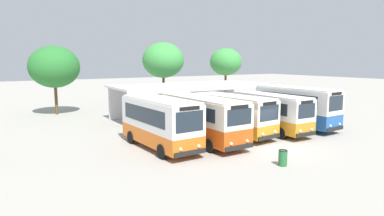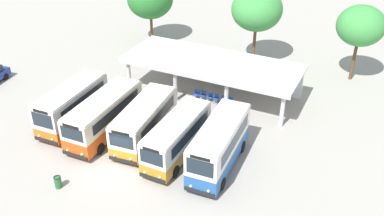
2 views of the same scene
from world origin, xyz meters
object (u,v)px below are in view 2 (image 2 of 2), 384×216
at_px(waiting_chair_far_end_seat, 230,101).
at_px(litter_bin_apron, 58,182).
at_px(waiting_chair_second_from_end, 203,95).
at_px(waiting_chair_middle_seat, 210,96).
at_px(waiting_chair_end_by_column, 197,93).
at_px(city_bus_second_in_row, 104,115).
at_px(waiting_chair_fourth_seat, 216,98).
at_px(city_bus_fifth_blue, 219,144).
at_px(city_bus_fourth_amber, 177,136).
at_px(city_bus_nearest_orange, 72,104).
at_px(waiting_chair_fifth_seat, 223,99).
at_px(city_bus_middle_cream, 145,121).

distance_m(waiting_chair_far_end_seat, litter_bin_apron, 16.66).
bearing_deg(waiting_chair_second_from_end, waiting_chair_middle_seat, -2.03).
relative_size(waiting_chair_end_by_column, waiting_chair_far_end_seat, 1.00).
distance_m(waiting_chair_second_from_end, waiting_chair_far_end_seat, 2.65).
distance_m(waiting_chair_end_by_column, waiting_chair_far_end_seat, 3.31).
xyz_separation_m(city_bus_second_in_row, waiting_chair_far_end_seat, (7.43, 8.54, -1.28)).
relative_size(waiting_chair_fourth_seat, litter_bin_apron, 0.96).
distance_m(city_bus_fifth_blue, litter_bin_apron, 11.39).
distance_m(city_bus_second_in_row, litter_bin_apron, 6.98).
relative_size(city_bus_fourth_amber, waiting_chair_second_from_end, 8.67).
distance_m(city_bus_nearest_orange, waiting_chair_fifth_seat, 13.12).
bearing_deg(city_bus_nearest_orange, city_bus_fifth_blue, 0.06).
bearing_deg(litter_bin_apron, waiting_chair_far_end_seat, 66.93).
height_order(city_bus_fourth_amber, waiting_chair_second_from_end, city_bus_fourth_amber).
relative_size(city_bus_fifth_blue, waiting_chair_far_end_seat, 8.91).
bearing_deg(waiting_chair_second_from_end, city_bus_fifth_blue, -58.95).
xyz_separation_m(city_bus_fourth_amber, waiting_chair_end_by_column, (-2.42, 8.48, -1.20)).
bearing_deg(waiting_chair_middle_seat, city_bus_second_in_row, -122.64).
bearing_deg(city_bus_fifth_blue, waiting_chair_end_by_column, 124.47).
relative_size(city_bus_nearest_orange, waiting_chair_end_by_column, 8.56).
xyz_separation_m(city_bus_fifth_blue, waiting_chair_middle_seat, (-4.37, 8.34, -1.41)).
height_order(waiting_chair_middle_seat, waiting_chair_fifth_seat, same).
distance_m(city_bus_nearest_orange, city_bus_fourth_amber, 9.81).
bearing_deg(city_bus_middle_cream, waiting_chair_fifth_seat, 65.72).
bearing_deg(city_bus_second_in_row, waiting_chair_far_end_seat, 49.00).
bearing_deg(waiting_chair_far_end_seat, waiting_chair_fifth_seat, -175.03).
bearing_deg(waiting_chair_second_from_end, waiting_chair_fourth_seat, -3.62).
relative_size(waiting_chair_second_from_end, waiting_chair_middle_seat, 1.00).
distance_m(city_bus_nearest_orange, city_bus_second_in_row, 3.27).
xyz_separation_m(waiting_chair_fifth_seat, litter_bin_apron, (-5.87, -15.27, -0.07)).
distance_m(city_bus_fourth_amber, waiting_chair_second_from_end, 8.81).
xyz_separation_m(city_bus_second_in_row, litter_bin_apron, (0.90, -6.79, -1.35)).
distance_m(city_bus_middle_cream, city_bus_fourth_amber, 3.36).
bearing_deg(city_bus_middle_cream, waiting_chair_fourth_seat, 69.79).
bearing_deg(city_bus_second_in_row, waiting_chair_second_from_end, 60.71).
height_order(city_bus_middle_cream, waiting_chair_far_end_seat, city_bus_middle_cream).
xyz_separation_m(city_bus_middle_cream, litter_bin_apron, (-2.37, -7.53, -1.28)).
height_order(city_bus_middle_cream, waiting_chair_second_from_end, city_bus_middle_cream).
bearing_deg(waiting_chair_second_from_end, litter_bin_apron, -104.23).
bearing_deg(city_bus_nearest_orange, waiting_chair_middle_seat, 43.80).
distance_m(waiting_chair_middle_seat, waiting_chair_fifth_seat, 1.32).
relative_size(waiting_chair_middle_seat, waiting_chair_fourth_seat, 1.00).
xyz_separation_m(city_bus_middle_cream, waiting_chair_second_from_end, (1.51, 7.77, -1.21)).
bearing_deg(litter_bin_apron, waiting_chair_middle_seat, 73.44).
distance_m(city_bus_second_in_row, waiting_chair_far_end_seat, 11.39).
bearing_deg(waiting_chair_fifth_seat, waiting_chair_second_from_end, 179.10).
xyz_separation_m(city_bus_second_in_row, city_bus_fourth_amber, (6.54, -0.03, -0.07)).
relative_size(city_bus_fourth_amber, waiting_chair_fourth_seat, 8.67).
height_order(city_bus_fourth_amber, waiting_chair_middle_seat, city_bus_fourth_amber).
bearing_deg(waiting_chair_second_from_end, waiting_chair_end_by_column, -174.26).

